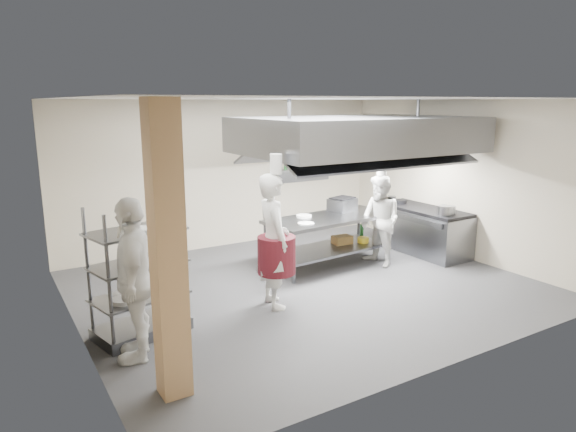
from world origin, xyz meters
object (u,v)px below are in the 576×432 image
pass_rack (138,271)px  chef_line (380,221)px  chef_plating (134,279)px  island (329,241)px  chef_head (273,241)px  griddle (342,205)px  stockpot (445,210)px  cooking_range (422,231)px

pass_rack → chef_line: bearing=-5.6°
chef_line → chef_plating: bearing=-76.3°
chef_line → chef_plating: chef_plating is taller
island → chef_head: size_ratio=1.23×
griddle → stockpot: bearing=-58.0°
island → chef_head: chef_head is taller
island → stockpot: size_ratio=9.19×
chef_plating → stockpot: chef_plating is taller
cooking_range → griddle: (-1.59, 0.55, 0.61)m
griddle → stockpot: 1.90m
cooking_range → chef_head: chef_head is taller
island → chef_head: (-1.86, -1.17, 0.53)m
cooking_range → griddle: griddle is taller
pass_rack → cooking_range: size_ratio=0.86×
chef_head → stockpot: (3.76, 0.18, 0.00)m
cooking_range → chef_line: chef_line is taller
chef_line → stockpot: 1.25m
island → stockpot: bearing=-31.9°
cooking_range → chef_plating: bearing=-166.8°
griddle → pass_rack: bearing=-178.2°
stockpot → chef_line: bearing=157.3°
island → chef_line: chef_line is taller
griddle → chef_line: bearing=-87.2°
chef_line → stockpot: size_ratio=6.32×
cooking_range → griddle: bearing=160.8°
island → pass_rack: size_ratio=1.42×
island → griddle: (0.49, 0.28, 0.58)m
pass_rack → chef_head: (1.94, -0.06, 0.13)m
pass_rack → cooking_range: bearing=-5.0°
pass_rack → chef_line: 4.60m
pass_rack → griddle: pass_rack is taller
island → chef_plating: 4.38m
stockpot → island: bearing=152.6°
island → cooking_range: island is taller
island → pass_rack: pass_rack is taller
pass_rack → griddle: (4.29, 1.39, 0.17)m
stockpot → griddle: bearing=138.2°
island → chef_line: (0.76, -0.51, 0.38)m
island → chef_line: size_ratio=1.45×
cooking_range → chef_plating: 6.27m
chef_head → stockpot: bearing=-77.1°
island → cooking_range: 2.10m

